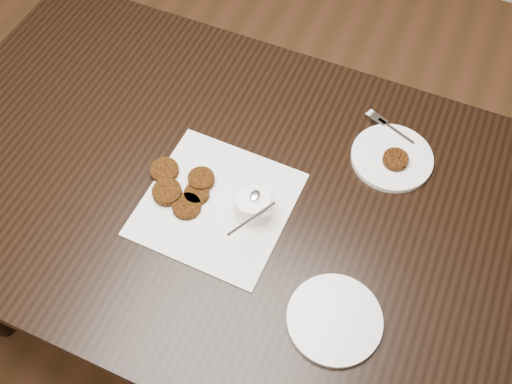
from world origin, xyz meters
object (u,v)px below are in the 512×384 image
at_px(table, 220,253).
at_px(plate_empty, 334,319).
at_px(napkin, 217,204).
at_px(plate_with_patty, 392,156).
at_px(sauce_ramekin, 252,197).

height_order(table, plate_empty, plate_empty).
bearing_deg(table, napkin, -51.19).
height_order(napkin, plate_empty, plate_empty).
bearing_deg(plate_empty, plate_with_patty, 90.87).
bearing_deg(table, plate_with_patty, 31.64).
distance_m(table, sauce_ramekin, 0.45).
relative_size(table, napkin, 4.54).
distance_m(table, napkin, 0.38).
height_order(plate_with_patty, plate_empty, plate_with_patty).
height_order(napkin, plate_with_patty, plate_with_patty).
relative_size(plate_with_patty, plate_empty, 1.00).
bearing_deg(sauce_ramekin, plate_empty, -33.44).
relative_size(napkin, plate_empty, 1.67).
xyz_separation_m(table, sauce_ramekin, (0.12, -0.03, 0.44)).
height_order(sauce_ramekin, plate_empty, sauce_ramekin).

